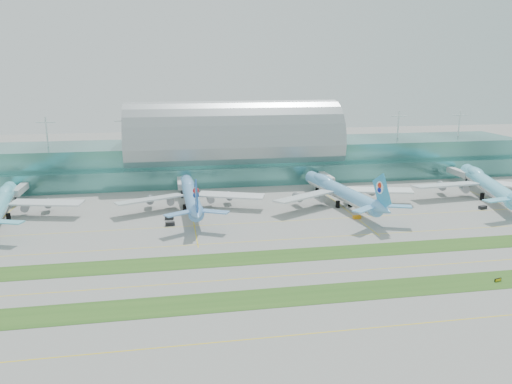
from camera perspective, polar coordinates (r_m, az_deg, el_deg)
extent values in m
plane|color=gray|center=(166.29, 3.33, -7.55)|extent=(700.00, 700.00, 0.00)
cube|color=#3D7A75|center=(287.26, -2.61, 3.76)|extent=(340.00, 42.00, 20.00)
cube|color=#3D7A75|center=(264.91, -1.92, 1.79)|extent=(340.00, 8.00, 10.00)
ellipsoid|color=#9EA5A8|center=(285.65, -2.63, 5.74)|extent=(340.00, 46.20, 16.17)
cylinder|color=white|center=(284.61, -2.65, 7.33)|extent=(0.80, 0.80, 16.00)
cube|color=#B2B7B7|center=(261.03, -25.25, 0.37)|extent=(3.50, 22.00, 3.00)
cylinder|color=black|center=(252.45, -25.74, -0.93)|extent=(1.00, 1.00, 4.00)
cube|color=#B2B7B7|center=(251.62, -8.57, 1.10)|extent=(3.50, 22.00, 3.00)
cylinder|color=black|center=(242.70, -8.47, -0.22)|extent=(1.00, 1.00, 4.00)
cube|color=#B2B7B7|center=(264.07, 7.92, 1.74)|extent=(3.50, 22.00, 3.00)
cylinder|color=black|center=(255.59, 8.57, 0.50)|extent=(1.00, 1.00, 4.00)
cube|color=#B2B7B7|center=(295.64, 21.91, 2.16)|extent=(3.50, 22.00, 3.00)
cylinder|color=black|center=(288.09, 22.87, 1.07)|extent=(1.00, 1.00, 4.00)
cube|color=#2D591E|center=(141.46, 5.99, -11.62)|extent=(420.00, 12.00, 0.08)
cube|color=#2D591E|center=(168.08, 3.17, -7.29)|extent=(420.00, 12.00, 0.08)
cube|color=yellow|center=(124.59, 8.59, -15.50)|extent=(420.00, 0.35, 0.01)
cube|color=yellow|center=(153.74, 4.54, -9.43)|extent=(420.00, 0.35, 0.01)
cube|color=yellow|center=(182.72, 2.03, -5.51)|extent=(420.00, 0.35, 0.01)
cube|color=yellow|center=(203.17, 0.74, -3.47)|extent=(420.00, 0.35, 0.01)
cylinder|color=#66CCE2|center=(232.23, -27.18, -1.26)|extent=(15.74, 62.19, 6.20)
ellipsoid|color=#66CCE2|center=(248.56, -26.70, 0.13)|extent=(8.74, 19.53, 4.42)
cone|color=#66CCE2|center=(264.43, -26.24, 0.56)|extent=(6.90, 5.90, 6.20)
cube|color=white|center=(228.32, -22.78, -1.13)|extent=(30.91, 14.12, 1.22)
cylinder|color=gray|center=(234.44, -23.75, -1.39)|extent=(4.21, 5.96, 3.40)
cylinder|color=black|center=(255.95, -26.38, -0.93)|extent=(1.80, 1.80, 3.00)
cylinder|color=black|center=(229.10, -26.44, -2.56)|extent=(1.80, 1.80, 3.00)
cylinder|color=#69A5E8|center=(223.28, -7.48, -0.37)|extent=(7.57, 61.53, 6.14)
ellipsoid|color=#69A5E8|center=(239.56, -7.79, 1.02)|extent=(6.27, 18.80, 4.37)
cone|color=#69A5E8|center=(255.41, -8.01, 1.44)|extent=(6.25, 5.09, 6.14)
cone|color=#69A5E8|center=(189.62, -6.74, -2.58)|extent=(6.04, 9.05, 5.83)
cube|color=white|center=(221.07, -12.05, -0.82)|extent=(30.23, 18.62, 1.21)
cylinder|color=gray|center=(226.73, -10.89, -0.93)|extent=(3.49, 5.52, 3.37)
cube|color=white|center=(223.28, -2.87, -0.37)|extent=(30.43, 17.46, 1.21)
cylinder|color=gray|center=(228.35, -4.17, -0.60)|extent=(3.49, 5.52, 3.37)
cube|color=#295EB6|center=(189.85, -6.84, -0.60)|extent=(0.90, 13.03, 14.28)
cylinder|color=white|center=(190.44, -6.88, -0.10)|extent=(1.00, 4.77, 4.75)
cylinder|color=black|center=(246.98, -7.83, -0.07)|extent=(1.78, 1.78, 2.97)
cylinder|color=black|center=(220.47, -8.14, -1.80)|extent=(1.78, 1.78, 2.97)
cylinder|color=black|center=(220.84, -6.60, -1.73)|extent=(1.78, 1.78, 2.97)
cylinder|color=#6AB2E9|center=(230.57, 9.59, 0.08)|extent=(15.36, 64.50, 6.42)
ellipsoid|color=#6AB2E9|center=(245.79, 7.68, 1.44)|extent=(8.78, 20.19, 4.58)
cone|color=#6AB2E9|center=(260.87, 6.09, 1.82)|extent=(7.09, 6.03, 6.42)
cone|color=#6AB2E9|center=(199.99, 14.39, -1.95)|extent=(7.35, 10.09, 6.10)
cube|color=white|center=(220.96, 5.54, -0.50)|extent=(30.81, 22.32, 1.27)
cylinder|color=#94979C|center=(228.29, 6.04, -0.61)|extent=(4.29, 6.14, 3.52)
cube|color=white|center=(238.03, 13.80, 0.21)|extent=(32.05, 15.06, 1.27)
cylinder|color=#94979C|center=(240.81, 12.13, -0.07)|extent=(4.29, 6.14, 3.52)
cube|color=#2F9AD3|center=(200.03, 14.19, 0.00)|extent=(2.52, 13.57, 14.94)
cylinder|color=white|center=(200.52, 14.06, 0.50)|extent=(1.62, 5.05, 4.97)
cylinder|color=black|center=(252.91, 7.00, 0.30)|extent=(1.86, 1.86, 3.11)
cylinder|color=black|center=(226.81, 9.33, -1.38)|extent=(1.86, 1.86, 3.11)
cylinder|color=black|center=(229.67, 10.71, -1.25)|extent=(1.86, 1.86, 3.11)
cylinder|color=#70D4F6|center=(264.07, 24.94, 0.82)|extent=(26.28, 67.62, 6.85)
ellipsoid|color=#70D4F6|center=(281.58, 23.81, 2.08)|extent=(12.23, 21.83, 4.88)
cone|color=#70D4F6|center=(298.59, 22.81, 2.43)|extent=(8.15, 7.27, 6.85)
cube|color=white|center=(256.48, 20.86, 0.76)|extent=(33.79, 11.34, 1.35)
cylinder|color=#9A9CA3|center=(263.87, 21.56, 0.53)|extent=(5.35, 6.90, 3.76)
cylinder|color=black|center=(289.36, 23.29, 1.01)|extent=(1.99, 1.99, 3.32)
cylinder|color=black|center=(260.05, 24.43, -0.47)|extent=(1.99, 1.99, 3.32)
cylinder|color=black|center=(262.17, 25.81, -0.50)|extent=(1.99, 1.99, 3.32)
cube|color=black|center=(209.75, -9.88, -2.91)|extent=(3.73, 2.15, 1.45)
cube|color=black|center=(201.84, -9.79, -3.59)|extent=(3.78, 2.25, 1.46)
cube|color=#C7770B|center=(211.90, 11.46, -2.83)|extent=(3.38, 2.17, 1.33)
cube|color=black|center=(220.18, 13.08, -2.29)|extent=(3.42, 1.54, 1.21)
cube|color=black|center=(243.95, 24.48, -1.59)|extent=(4.12, 2.98, 1.44)
cube|color=black|center=(164.89, 25.91, -9.01)|extent=(2.44, 0.71, 1.03)
cube|color=yellow|center=(164.79, 25.96, -9.03)|extent=(2.03, 0.44, 0.75)
cylinder|color=black|center=(164.40, 25.70, -9.16)|extent=(0.11, 0.11, 0.47)
cylinder|color=black|center=(165.59, 26.10, -9.05)|extent=(0.11, 0.11, 0.47)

